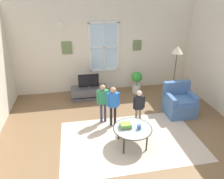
# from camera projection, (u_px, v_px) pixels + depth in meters

# --- Properties ---
(ground_plane) EXTENTS (6.47, 6.57, 0.02)m
(ground_plane) POSITION_uv_depth(u_px,v_px,m) (125.00, 142.00, 4.94)
(ground_plane) COLOR brown
(back_wall) EXTENTS (5.87, 0.17, 2.94)m
(back_wall) POSITION_uv_depth(u_px,v_px,m) (104.00, 47.00, 7.03)
(back_wall) COLOR beige
(back_wall) RESTS_ON ground_plane
(area_rug) EXTENTS (3.19, 2.02, 0.01)m
(area_rug) POSITION_uv_depth(u_px,v_px,m) (130.00, 140.00, 4.99)
(area_rug) COLOR #C6B29E
(area_rug) RESTS_ON ground_plane
(tv_stand) EXTENTS (1.14, 0.48, 0.38)m
(tv_stand) POSITION_uv_depth(u_px,v_px,m) (89.00, 93.00, 6.85)
(tv_stand) COLOR #4C4C51
(tv_stand) RESTS_ON ground_plane
(television) EXTENTS (0.64, 0.08, 0.43)m
(television) POSITION_uv_depth(u_px,v_px,m) (89.00, 81.00, 6.67)
(television) COLOR #4C4C4C
(television) RESTS_ON tv_stand
(armchair) EXTENTS (0.76, 0.74, 0.87)m
(armchair) POSITION_uv_depth(u_px,v_px,m) (179.00, 103.00, 5.96)
(armchair) COLOR #476B9E
(armchair) RESTS_ON ground_plane
(coffee_table) EXTENTS (0.86, 0.86, 0.45)m
(coffee_table) POSITION_uv_depth(u_px,v_px,m) (133.00, 129.00, 4.67)
(coffee_table) COLOR #99B2B7
(coffee_table) RESTS_ON ground_plane
(book_stack) EXTENTS (0.26, 0.20, 0.10)m
(book_stack) POSITION_uv_depth(u_px,v_px,m) (126.00, 125.00, 4.65)
(book_stack) COLOR #987E49
(book_stack) RESTS_ON coffee_table
(cup) EXTENTS (0.09, 0.09, 0.10)m
(cup) POSITION_uv_depth(u_px,v_px,m) (139.00, 127.00, 4.60)
(cup) COLOR #334C8C
(cup) RESTS_ON coffee_table
(remote_near_books) EXTENTS (0.06, 0.14, 0.02)m
(remote_near_books) POSITION_uv_depth(u_px,v_px,m) (128.00, 124.00, 4.76)
(remote_near_books) COLOR black
(remote_near_books) RESTS_ON coffee_table
(person_black_shirt) EXTENTS (0.30, 0.14, 1.00)m
(person_black_shirt) POSITION_uv_depth(u_px,v_px,m) (139.00, 105.00, 5.24)
(person_black_shirt) COLOR #726656
(person_black_shirt) RESTS_ON ground_plane
(person_green_shirt) EXTENTS (0.32, 0.15, 1.07)m
(person_green_shirt) POSITION_uv_depth(u_px,v_px,m) (103.00, 99.00, 5.41)
(person_green_shirt) COLOR #333851
(person_green_shirt) RESTS_ON ground_plane
(person_blue_shirt) EXTENTS (0.32, 0.15, 1.07)m
(person_blue_shirt) POSITION_uv_depth(u_px,v_px,m) (113.00, 102.00, 5.26)
(person_blue_shirt) COLOR black
(person_blue_shirt) RESTS_ON ground_plane
(potted_plant_by_window) EXTENTS (0.35, 0.35, 0.74)m
(potted_plant_by_window) POSITION_uv_depth(u_px,v_px,m) (137.00, 81.00, 7.15)
(potted_plant_by_window) COLOR silver
(potted_plant_by_window) RESTS_ON ground_plane
(floor_lamp) EXTENTS (0.32, 0.32, 1.75)m
(floor_lamp) POSITION_uv_depth(u_px,v_px,m) (177.00, 55.00, 6.18)
(floor_lamp) COLOR black
(floor_lamp) RESTS_ON ground_plane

